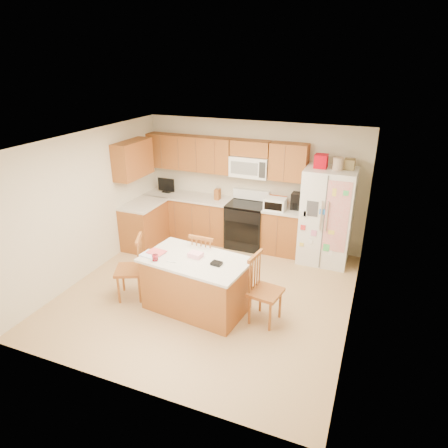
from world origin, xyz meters
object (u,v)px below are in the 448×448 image
at_px(windsor_chair_back, 206,263).
at_px(stove, 247,224).
at_px(windsor_chair_left, 131,269).
at_px(windsor_chair_right, 264,291).
at_px(island, 196,283).
at_px(refrigerator, 327,215).

bearing_deg(windsor_chair_back, stove, 87.31).
distance_m(windsor_chair_left, windsor_chair_right, 2.15).
bearing_deg(windsor_chair_left, windsor_chair_back, 33.33).
distance_m(stove, windsor_chair_left, 2.73).
bearing_deg(windsor_chair_back, windsor_chair_right, -22.84).
height_order(island, windsor_chair_right, windsor_chair_right).
bearing_deg(refrigerator, stove, 177.70).
height_order(stove, refrigerator, refrigerator).
distance_m(island, windsor_chair_right, 1.05).
bearing_deg(stove, windsor_chair_left, -113.42).
bearing_deg(stove, island, -89.77).
height_order(windsor_chair_back, windsor_chair_right, windsor_chair_right).
distance_m(refrigerator, windsor_chair_back, 2.47).
bearing_deg(windsor_chair_right, island, -175.40).
height_order(stove, windsor_chair_right, stove).
relative_size(refrigerator, windsor_chair_left, 1.93).
bearing_deg(windsor_chair_left, refrigerator, 42.59).
distance_m(refrigerator, windsor_chair_right, 2.36).
distance_m(windsor_chair_back, windsor_chair_right, 1.24).
xyz_separation_m(stove, windsor_chair_left, (-1.08, -2.50, 0.03)).
distance_m(stove, island, 2.41).
bearing_deg(island, windsor_chair_right, 4.60).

